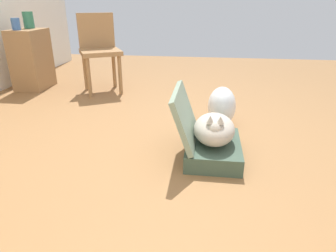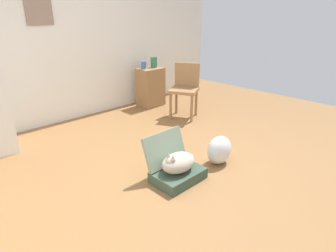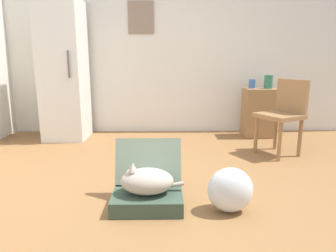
# 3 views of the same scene
# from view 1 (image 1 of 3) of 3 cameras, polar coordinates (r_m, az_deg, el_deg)

# --- Properties ---
(ground_plane) EXTENTS (7.68, 7.68, 0.00)m
(ground_plane) POSITION_cam_1_polar(r_m,az_deg,el_deg) (2.36, -0.50, -3.14)
(ground_plane) COLOR olive
(ground_plane) RESTS_ON ground
(suitcase_base) EXTENTS (0.53, 0.38, 0.12)m
(suitcase_base) POSITION_cam_1_polar(r_m,az_deg,el_deg) (2.15, 8.51, -4.36)
(suitcase_base) COLOR #384C3D
(suitcase_base) RESTS_ON ground
(suitcase_lid) EXTENTS (0.53, 0.16, 0.37)m
(suitcase_lid) POSITION_cam_1_polar(r_m,az_deg,el_deg) (2.06, 3.21, 1.94)
(suitcase_lid) COLOR gray
(suitcase_lid) RESTS_ON suitcase_base
(cat) EXTENTS (0.48, 0.28, 0.24)m
(cat) POSITION_cam_1_polar(r_m,az_deg,el_deg) (2.08, 8.76, -0.56)
(cat) COLOR #B2A899
(cat) RESTS_ON suitcase_base
(plastic_bag_white) EXTENTS (0.34, 0.24, 0.34)m
(plastic_bag_white) POSITION_cam_1_polar(r_m,az_deg,el_deg) (2.68, 10.14, 3.71)
(plastic_bag_white) COLOR silver
(plastic_bag_white) RESTS_ON ground
(side_table) EXTENTS (0.46, 0.34, 0.71)m
(side_table) POSITION_cam_1_polar(r_m,az_deg,el_deg) (4.13, -24.45, 11.41)
(side_table) COLOR olive
(side_table) RESTS_ON ground
(vase_tall) EXTENTS (0.09, 0.09, 0.13)m
(vase_tall) POSITION_cam_1_polar(r_m,az_deg,el_deg) (4.01, -26.91, 16.86)
(vase_tall) COLOR #38609E
(vase_tall) RESTS_ON side_table
(vase_short) EXTENTS (0.12, 0.12, 0.19)m
(vase_short) POSITION_cam_1_polar(r_m,az_deg,el_deg) (4.19, -24.96, 17.77)
(vase_short) COLOR #2D7051
(vase_short) RESTS_ON side_table
(chair) EXTENTS (0.59, 0.59, 0.89)m
(chair) POSITION_cam_1_polar(r_m,az_deg,el_deg) (3.73, -12.90, 14.14)
(chair) COLOR olive
(chair) RESTS_ON ground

